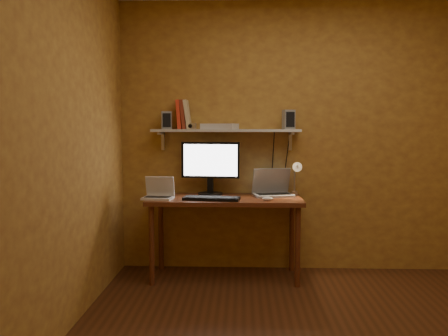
{
  "coord_description": "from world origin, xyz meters",
  "views": [
    {
      "loc": [
        -0.52,
        -3.03,
        1.4
      ],
      "look_at": [
        -0.68,
        1.18,
        1.03
      ],
      "focal_mm": 38.0,
      "sensor_mm": 36.0,
      "label": 1
    }
  ],
  "objects_px": {
    "netbook": "(159,193)",
    "mouse": "(268,199)",
    "desk_lamp": "(296,174)",
    "router": "(220,126)",
    "monitor": "(210,165)",
    "speaker_left": "(166,120)",
    "shelf_camera": "(191,126)",
    "desk": "(225,207)",
    "wall_shelf": "(226,131)",
    "speaker_right": "(289,120)",
    "keyboard": "(212,198)",
    "laptop": "(272,188)"
  },
  "relations": [
    {
      "from": "netbook",
      "to": "mouse",
      "type": "distance_m",
      "value": 0.98
    },
    {
      "from": "desk_lamp",
      "to": "router",
      "type": "distance_m",
      "value": 0.85
    },
    {
      "from": "mouse",
      "to": "monitor",
      "type": "bearing_deg",
      "value": 131.9
    },
    {
      "from": "speaker_left",
      "to": "shelf_camera",
      "type": "bearing_deg",
      "value": -23.37
    },
    {
      "from": "desk",
      "to": "wall_shelf",
      "type": "height_order",
      "value": "wall_shelf"
    },
    {
      "from": "monitor",
      "to": "desk_lamp",
      "type": "xyz_separation_m",
      "value": [
        0.81,
        -0.05,
        -0.07
      ]
    },
    {
      "from": "mouse",
      "to": "speaker_left",
      "type": "bearing_deg",
      "value": 144.86
    },
    {
      "from": "wall_shelf",
      "to": "netbook",
      "type": "relative_size",
      "value": 4.9
    },
    {
      "from": "speaker_right",
      "to": "desk_lamp",
      "type": "bearing_deg",
      "value": -49.42
    },
    {
      "from": "desk",
      "to": "shelf_camera",
      "type": "height_order",
      "value": "shelf_camera"
    },
    {
      "from": "speaker_left",
      "to": "speaker_right",
      "type": "relative_size",
      "value": 0.93
    },
    {
      "from": "desk",
      "to": "mouse",
      "type": "distance_m",
      "value": 0.43
    },
    {
      "from": "desk",
      "to": "wall_shelf",
      "type": "relative_size",
      "value": 1.0
    },
    {
      "from": "speaker_left",
      "to": "mouse",
      "type": "bearing_deg",
      "value": -33.36
    },
    {
      "from": "wall_shelf",
      "to": "mouse",
      "type": "bearing_deg",
      "value": -43.99
    },
    {
      "from": "wall_shelf",
      "to": "mouse",
      "type": "height_order",
      "value": "wall_shelf"
    },
    {
      "from": "desk",
      "to": "router",
      "type": "xyz_separation_m",
      "value": [
        -0.06,
        0.2,
        0.74
      ]
    },
    {
      "from": "desk",
      "to": "keyboard",
      "type": "relative_size",
      "value": 2.81
    },
    {
      "from": "laptop",
      "to": "speaker_right",
      "type": "relative_size",
      "value": 2.23
    },
    {
      "from": "laptop",
      "to": "netbook",
      "type": "relative_size",
      "value": 1.41
    },
    {
      "from": "speaker_right",
      "to": "shelf_camera",
      "type": "relative_size",
      "value": 1.78
    },
    {
      "from": "monitor",
      "to": "speaker_left",
      "type": "distance_m",
      "value": 0.6
    },
    {
      "from": "desk",
      "to": "speaker_left",
      "type": "height_order",
      "value": "speaker_left"
    },
    {
      "from": "desk_lamp",
      "to": "speaker_right",
      "type": "relative_size",
      "value": 2.07
    },
    {
      "from": "mouse",
      "to": "speaker_left",
      "type": "xyz_separation_m",
      "value": [
        -0.94,
        0.35,
        0.69
      ]
    },
    {
      "from": "wall_shelf",
      "to": "monitor",
      "type": "height_order",
      "value": "wall_shelf"
    },
    {
      "from": "laptop",
      "to": "shelf_camera",
      "type": "xyz_separation_m",
      "value": [
        -0.77,
        -0.0,
        0.59
      ]
    },
    {
      "from": "desk_lamp",
      "to": "desk",
      "type": "bearing_deg",
      "value": -169.19
    },
    {
      "from": "wall_shelf",
      "to": "router",
      "type": "relative_size",
      "value": 4.39
    },
    {
      "from": "wall_shelf",
      "to": "netbook",
      "type": "xyz_separation_m",
      "value": [
        -0.6,
        -0.29,
        -0.55
      ]
    },
    {
      "from": "desk",
      "to": "netbook",
      "type": "xyz_separation_m",
      "value": [
        -0.6,
        -0.1,
        0.14
      ]
    },
    {
      "from": "laptop",
      "to": "router",
      "type": "bearing_deg",
      "value": 160.39
    },
    {
      "from": "laptop",
      "to": "desk_lamp",
      "type": "distance_m",
      "value": 0.26
    },
    {
      "from": "netbook",
      "to": "shelf_camera",
      "type": "xyz_separation_m",
      "value": [
        0.27,
        0.23,
        0.6
      ]
    },
    {
      "from": "desk",
      "to": "monitor",
      "type": "xyz_separation_m",
      "value": [
        -0.15,
        0.18,
        0.37
      ]
    },
    {
      "from": "monitor",
      "to": "keyboard",
      "type": "height_order",
      "value": "monitor"
    },
    {
      "from": "router",
      "to": "monitor",
      "type": "bearing_deg",
      "value": -163.47
    },
    {
      "from": "desk",
      "to": "laptop",
      "type": "distance_m",
      "value": 0.49
    },
    {
      "from": "wall_shelf",
      "to": "speaker_left",
      "type": "xyz_separation_m",
      "value": [
        -0.56,
        -0.01,
        0.1
      ]
    },
    {
      "from": "wall_shelf",
      "to": "desk_lamp",
      "type": "height_order",
      "value": "wall_shelf"
    },
    {
      "from": "speaker_right",
      "to": "speaker_left",
      "type": "bearing_deg",
      "value": 167.01
    },
    {
      "from": "monitor",
      "to": "speaker_right",
      "type": "bearing_deg",
      "value": 6.52
    },
    {
      "from": "keyboard",
      "to": "shelf_camera",
      "type": "height_order",
      "value": "shelf_camera"
    },
    {
      "from": "netbook",
      "to": "keyboard",
      "type": "distance_m",
      "value": 0.49
    },
    {
      "from": "mouse",
      "to": "shelf_camera",
      "type": "height_order",
      "value": "shelf_camera"
    },
    {
      "from": "netbook",
      "to": "keyboard",
      "type": "xyz_separation_m",
      "value": [
        0.48,
        -0.05,
        -0.04
      ]
    },
    {
      "from": "monitor",
      "to": "netbook",
      "type": "bearing_deg",
      "value": -142.43
    },
    {
      "from": "netbook",
      "to": "mouse",
      "type": "bearing_deg",
      "value": 2.91
    },
    {
      "from": "desk",
      "to": "monitor",
      "type": "relative_size",
      "value": 2.51
    },
    {
      "from": "netbook",
      "to": "monitor",
      "type": "bearing_deg",
      "value": 38.62
    }
  ]
}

